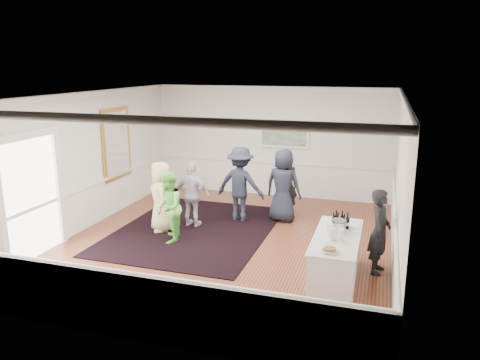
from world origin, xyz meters
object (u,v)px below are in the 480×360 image
(serving_table, at_px, (336,258))
(ice_bucket, at_px, (339,227))
(guest_dark_b, at_px, (286,185))
(guest_navy, at_px, (283,185))
(guest_tan, at_px, (161,197))
(guest_dark_a, at_px, (240,184))
(guest_green, at_px, (168,207))
(guest_lilac, at_px, (192,195))
(nut_bowl, at_px, (330,250))
(bartender, at_px, (380,231))

(serving_table, distance_m, ice_bucket, 0.56)
(guest_dark_b, xyz_separation_m, guest_navy, (0.00, -0.42, 0.10))
(guest_tan, relative_size, guest_dark_a, 0.89)
(guest_green, bearing_deg, guest_navy, 117.09)
(guest_navy, bearing_deg, guest_dark_b, -79.98)
(guest_dark_a, height_order, guest_navy, guest_dark_a)
(guest_navy, bearing_deg, guest_tan, 40.61)
(serving_table, xyz_separation_m, guest_lilac, (-3.59, 1.92, 0.36))
(guest_navy, bearing_deg, guest_lilac, 37.34)
(guest_tan, height_order, guest_lilac, guest_tan)
(guest_dark_b, height_order, nut_bowl, guest_dark_b)
(guest_green, relative_size, nut_bowl, 5.92)
(serving_table, relative_size, guest_green, 1.35)
(guest_green, bearing_deg, ice_bucket, 61.05)
(serving_table, bearing_deg, guest_green, 167.22)
(serving_table, relative_size, nut_bowl, 7.97)
(bartender, xyz_separation_m, guest_dark_a, (-3.35, 2.11, 0.13))
(nut_bowl, bearing_deg, guest_lilac, 142.57)
(bartender, relative_size, guest_dark_b, 1.00)
(guest_tan, bearing_deg, guest_lilac, 98.67)
(guest_navy, bearing_deg, guest_green, 54.93)
(nut_bowl, bearing_deg, serving_table, 87.86)
(bartender, relative_size, guest_lilac, 1.02)
(guest_lilac, bearing_deg, guest_green, 88.56)
(guest_dark_a, bearing_deg, ice_bucket, 141.18)
(bartender, bearing_deg, nut_bowl, 157.90)
(guest_tan, xyz_separation_m, guest_dark_a, (1.53, 1.26, 0.11))
(serving_table, bearing_deg, nut_bowl, -92.14)
(bartender, xyz_separation_m, ice_bucket, (-0.71, -0.42, 0.16))
(bartender, bearing_deg, guest_dark_b, 46.20)
(serving_table, distance_m, guest_lilac, 4.08)
(nut_bowl, bearing_deg, guest_navy, 112.79)
(serving_table, relative_size, guest_lilac, 1.34)
(bartender, distance_m, guest_navy, 3.34)
(guest_lilac, bearing_deg, guest_dark_b, -138.82)
(bartender, distance_m, guest_lilac, 4.51)
(guest_navy, relative_size, ice_bucket, 6.98)
(bartender, xyz_separation_m, guest_dark_b, (-2.34, 2.81, 0.00))
(guest_dark_b, height_order, guest_navy, guest_navy)
(guest_navy, distance_m, nut_bowl, 4.09)
(guest_dark_b, bearing_deg, guest_navy, 70.01)
(guest_tan, xyz_separation_m, nut_bowl, (4.13, -2.23, 0.06))
(guest_dark_a, relative_size, ice_bucket, 7.15)
(serving_table, xyz_separation_m, guest_navy, (-1.62, 2.97, 0.48))
(guest_green, xyz_separation_m, guest_dark_b, (2.08, 2.55, 0.03))
(guest_tan, xyz_separation_m, guest_navy, (2.54, 1.54, 0.08))
(guest_green, xyz_separation_m, ice_bucket, (3.71, -0.68, 0.18))
(guest_tan, bearing_deg, ice_bucket, 40.79)
(bartender, relative_size, guest_green, 1.03)
(guest_dark_a, relative_size, nut_bowl, 7.06)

